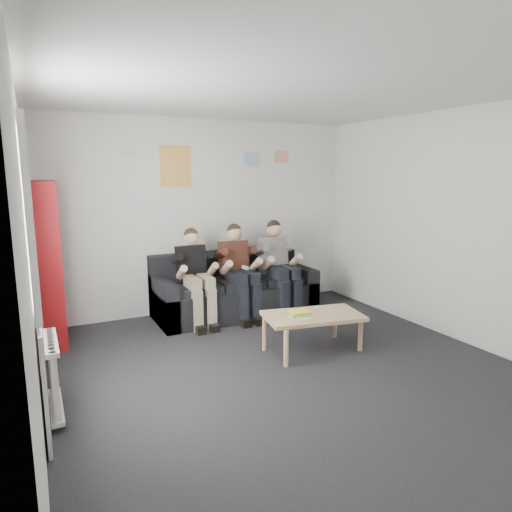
{
  "coord_description": "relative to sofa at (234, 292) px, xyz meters",
  "views": [
    {
      "loc": [
        -2.21,
        -3.64,
        1.98
      ],
      "look_at": [
        0.23,
        1.3,
        0.96
      ],
      "focal_mm": 32.0,
      "sensor_mm": 36.0,
      "label": 1
    }
  ],
  "objects": [
    {
      "name": "room_shell",
      "position": [
        -0.27,
        -2.08,
        1.04
      ],
      "size": [
        5.0,
        5.0,
        5.0
      ],
      "color": "black",
      "rests_on": "ground"
    },
    {
      "name": "sofa",
      "position": [
        0.0,
        0.0,
        0.0
      ],
      "size": [
        2.22,
        0.91,
        0.86
      ],
      "color": "black",
      "rests_on": "ground"
    },
    {
      "name": "bookshelf",
      "position": [
        -2.35,
        -0.05,
        0.63
      ],
      "size": [
        0.28,
        0.85,
        1.88
      ],
      "rotation": [
        0.0,
        0.0,
        -0.07
      ],
      "color": "maroon",
      "rests_on": "ground"
    },
    {
      "name": "coffee_table",
      "position": [
        0.23,
        -1.65,
        0.07
      ],
      "size": [
        1.06,
        0.59,
        0.43
      ],
      "rotation": [
        0.0,
        0.0,
        -0.18
      ],
      "color": "tan",
      "rests_on": "ground"
    },
    {
      "name": "game_cases",
      "position": [
        0.04,
        -1.67,
        0.14
      ],
      "size": [
        0.26,
        0.23,
        0.05
      ],
      "rotation": [
        0.0,
        0.0,
        -0.19
      ],
      "color": "white",
      "rests_on": "coffee_table"
    },
    {
      "name": "person_left",
      "position": [
        -0.62,
        -0.2,
        0.33
      ],
      "size": [
        0.36,
        0.78,
        1.26
      ],
      "rotation": [
        0.0,
        0.0,
        0.04
      ],
      "color": "black",
      "rests_on": "sofa"
    },
    {
      "name": "person_middle",
      "position": [
        0.0,
        -0.2,
        0.34
      ],
      "size": [
        0.38,
        0.81,
        1.28
      ],
      "rotation": [
        0.0,
        0.0,
        -0.05
      ],
      "color": "#482518",
      "rests_on": "sofa"
    },
    {
      "name": "person_right",
      "position": [
        0.62,
        -0.2,
        0.34
      ],
      "size": [
        0.39,
        0.83,
        1.3
      ],
      "rotation": [
        0.0,
        0.0,
        -0.04
      ],
      "color": "silver",
      "rests_on": "sofa"
    },
    {
      "name": "radiator",
      "position": [
        -2.42,
        -1.88,
        0.04
      ],
      "size": [
        0.1,
        0.64,
        0.6
      ],
      "color": "white",
      "rests_on": "ground"
    },
    {
      "name": "window",
      "position": [
        -2.49,
        -1.88,
        0.72
      ],
      "size": [
        0.05,
        1.3,
        2.36
      ],
      "color": "white",
      "rests_on": "room_shell"
    },
    {
      "name": "poster_large",
      "position": [
        -0.67,
        0.41,
        1.74
      ],
      "size": [
        0.42,
        0.01,
        0.55
      ],
      "primitive_type": "cube",
      "color": "#D5CB4B",
      "rests_on": "room_shell"
    },
    {
      "name": "poster_blue",
      "position": [
        0.48,
        0.41,
        1.84
      ],
      "size": [
        0.25,
        0.01,
        0.2
      ],
      "primitive_type": "cube",
      "color": "#4274E2",
      "rests_on": "room_shell"
    },
    {
      "name": "poster_pink",
      "position": [
        0.98,
        0.41,
        1.89
      ],
      "size": [
        0.22,
        0.01,
        0.18
      ],
      "primitive_type": "cube",
      "color": "#E046B3",
      "rests_on": "room_shell"
    },
    {
      "name": "poster_sign",
      "position": [
        -1.27,
        0.41,
        1.94
      ],
      "size": [
        0.2,
        0.01,
        0.14
      ],
      "primitive_type": "cube",
      "color": "silver",
      "rests_on": "room_shell"
    }
  ]
}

